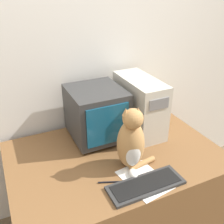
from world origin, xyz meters
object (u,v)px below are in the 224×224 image
object	(u,v)px
computer_tower	(139,105)
book_stack	(155,113)
cat	(131,142)
pen	(112,182)
keyboard	(146,185)
crt_monitor	(96,113)

from	to	relation	value
computer_tower	book_stack	xyz separation A→B (m)	(0.22, 0.10, -0.17)
cat	computer_tower	bearing A→B (deg)	68.65
computer_tower	pen	size ratio (longest dim) A/B	3.22
keyboard	computer_tower	bearing A→B (deg)	63.72
crt_monitor	keyboard	bearing A→B (deg)	-85.03
crt_monitor	pen	distance (m)	0.53
crt_monitor	cat	size ratio (longest dim) A/B	0.97
computer_tower	cat	bearing A→B (deg)	-126.29
computer_tower	crt_monitor	bearing A→B (deg)	173.62
computer_tower	keyboard	size ratio (longest dim) A/B	1.09
computer_tower	pen	xyz separation A→B (m)	(-0.43, -0.45, -0.20)
book_stack	pen	distance (m)	0.85
computer_tower	cat	distance (m)	0.45
computer_tower	keyboard	xyz separation A→B (m)	(-0.27, -0.55, -0.19)
keyboard	pen	world-z (taller)	keyboard
cat	pen	xyz separation A→B (m)	(-0.17, -0.08, -0.18)
cat	pen	world-z (taller)	cat
book_stack	computer_tower	bearing A→B (deg)	-154.12
computer_tower	keyboard	world-z (taller)	computer_tower
crt_monitor	pen	bearing A→B (deg)	-102.73
pen	cat	bearing A→B (deg)	26.23
crt_monitor	keyboard	size ratio (longest dim) A/B	0.92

